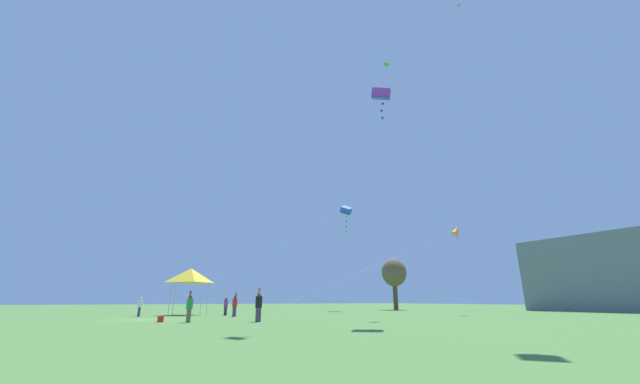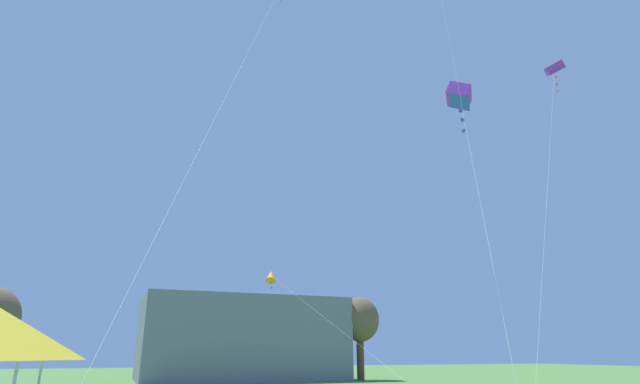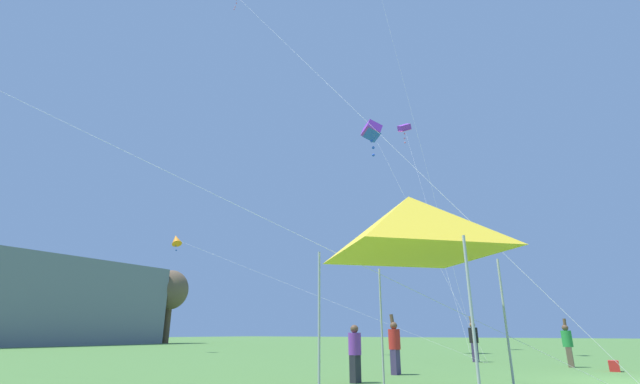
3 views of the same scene
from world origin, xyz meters
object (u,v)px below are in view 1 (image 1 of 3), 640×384
kite_orange_diamond_1 (456,230)px  kite_purple_box_5 (381,95)px  person_red_shirt (235,305)px  person_white_shirt (140,306)px  person_purple_shirt (226,306)px  cooler_box (160,319)px  person_black_shirt (259,305)px  person_green_shirt (189,307)px  kite_green_delta_2 (381,70)px  kite_blue_box_0 (346,211)px  festival_tent (191,275)px

kite_orange_diamond_1 → kite_purple_box_5: 17.05m
kite_purple_box_5 → person_red_shirt: bearing=-153.5°
person_white_shirt → person_purple_shirt: 7.09m
person_white_shirt → cooler_box: bearing=-114.2°
person_white_shirt → person_purple_shirt: bearing=-35.9°
person_purple_shirt → person_black_shirt: bearing=-153.6°
kite_orange_diamond_1 → kite_purple_box_5: size_ratio=1.31×
person_purple_shirt → kite_orange_diamond_1: kite_orange_diamond_1 is taller
person_white_shirt → person_green_shirt: (10.52, 2.25, 0.07)m
cooler_box → person_purple_shirt: (-8.30, 6.23, 0.65)m
person_green_shirt → kite_green_delta_2: (-2.07, 18.22, 24.92)m
person_purple_shirt → kite_purple_box_5: size_ratio=0.09×
person_black_shirt → person_purple_shirt: person_black_shirt is taller
person_red_shirt → person_purple_shirt: bearing=112.6°
kite_green_delta_2 → person_white_shirt: bearing=-112.4°
person_black_shirt → kite_blue_box_0: bearing=-34.1°
festival_tent → kite_purple_box_5: 24.14m
kite_green_delta_2 → kite_purple_box_5: (8.11, -7.02, -9.77)m
kite_orange_diamond_1 → kite_green_delta_2: bearing=-106.6°
kite_purple_box_5 → cooler_box: bearing=-120.5°
person_green_shirt → kite_orange_diamond_1: size_ratio=0.09×
kite_green_delta_2 → person_purple_shirt: bearing=-119.6°
festival_tent → kite_green_delta_2: size_ratio=0.16×
person_red_shirt → kite_orange_diamond_1: (6.73, 20.15, 7.09)m
person_red_shirt → kite_orange_diamond_1: bearing=4.2°
person_white_shirt → kite_blue_box_0: size_ratio=0.06×
person_black_shirt → person_white_shirt: bearing=39.3°
person_green_shirt → kite_blue_box_0: (-18.12, 23.58, 12.91)m
person_white_shirt → kite_purple_box_5: size_ratio=0.09×
festival_tent → person_green_shirt: (12.40, -1.90, -2.67)m
kite_blue_box_0 → person_red_shirt: bearing=-58.9°
festival_tent → person_green_shirt: size_ratio=2.25×
person_black_shirt → person_red_shirt: bearing=6.0°
person_white_shirt → person_red_shirt: bearing=-57.1°
festival_tent → person_green_shirt: 12.83m
person_green_shirt → kite_purple_box_5: kite_purple_box_5 is taller
kite_orange_diamond_1 → kite_green_delta_2: kite_green_delta_2 is taller
person_white_shirt → person_green_shirt: bearing=-107.2°
festival_tent → person_black_shirt: festival_tent is taller
festival_tent → person_purple_shirt: 4.82m
person_white_shirt → kite_green_delta_2: kite_green_delta_2 is taller
person_purple_shirt → festival_tent: bearing=77.2°
person_red_shirt → person_green_shirt: bearing=-102.5°
cooler_box → kite_green_delta_2: (-0.66, 19.67, 25.66)m
person_black_shirt → person_green_shirt: 4.26m
festival_tent → person_purple_shirt: (2.70, 2.89, -2.76)m
kite_blue_box_0 → person_white_shirt: bearing=-73.6°
person_purple_shirt → kite_blue_box_0: size_ratio=0.06×
person_purple_shirt → kite_orange_diamond_1: size_ratio=0.07×
person_green_shirt → kite_blue_box_0: size_ratio=0.07×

